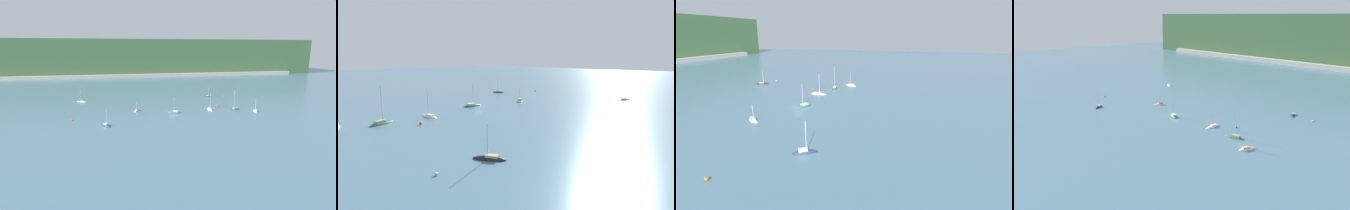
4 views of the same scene
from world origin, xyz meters
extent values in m
plane|color=slate|center=(0.00, 0.00, 0.00)|extent=(600.00, 600.00, 0.00)
ellipsoid|color=#232D4C|center=(-31.42, -17.88, 0.00)|extent=(4.13, 5.43, 1.31)
cube|color=beige|center=(-31.65, -17.51, 0.73)|extent=(1.91, 2.22, 0.73)
cylinder|color=silver|center=(-31.27, -18.12, 3.78)|extent=(0.14, 0.14, 6.85)
ellipsoid|color=white|center=(-16.95, 5.50, 0.00)|extent=(3.48, 4.85, 1.23)
cube|color=tan|center=(-16.77, 5.83, 0.77)|extent=(1.68, 1.97, 0.87)
cylinder|color=silver|center=(-17.06, 5.29, 2.63)|extent=(0.14, 0.14, 4.58)
ellipsoid|color=silver|center=(20.62, 0.94, 0.00)|extent=(2.10, 7.12, 1.18)
cube|color=silver|center=(20.63, 1.51, 0.57)|extent=(1.45, 2.57, 0.50)
cylinder|color=silver|center=(20.62, 0.58, 4.39)|extent=(0.14, 0.14, 8.13)
ellipsoid|color=white|center=(-46.86, 35.79, 0.00)|extent=(6.44, 4.33, 1.15)
cube|color=tan|center=(-46.41, 35.57, 0.59)|extent=(2.58, 2.10, 0.55)
cylinder|color=silver|center=(-47.15, 35.93, 3.83)|extent=(0.14, 0.14, 7.04)
ellipsoid|color=black|center=(32.87, 36.11, 0.00)|extent=(4.22, 5.95, 1.36)
cube|color=tan|center=(32.65, 36.52, 0.62)|extent=(1.99, 2.40, 0.49)
cylinder|color=#B2B2B7|center=(33.02, 35.85, 3.34)|extent=(0.14, 0.14, 5.92)
ellipsoid|color=#2D6647|center=(1.18, -1.60, 0.00)|extent=(6.99, 4.13, 1.51)
cube|color=beige|center=(1.69, -1.77, 0.76)|extent=(2.75, 2.19, 0.70)
cylinder|color=#B2B2B7|center=(0.87, -1.50, 4.14)|extent=(0.14, 0.14, 7.45)
ellipsoid|color=#2D6647|center=(33.08, -1.69, 0.00)|extent=(7.60, 3.46, 1.23)
cube|color=tan|center=(33.65, -1.57, 0.70)|extent=(2.88, 1.91, 0.72)
cylinder|color=#B2B2B7|center=(32.72, -1.77, 5.17)|extent=(0.14, 0.14, 9.67)
sphere|color=orange|center=(-46.35, -6.48, 0.36)|extent=(0.72, 0.72, 0.72)
sphere|color=orange|center=(27.08, 6.56, 0.38)|extent=(0.77, 0.77, 0.77)
sphere|color=white|center=(42.20, 34.19, 0.26)|extent=(0.52, 0.52, 0.52)
camera|label=1|loc=(-28.00, -124.04, 31.53)|focal=28.00mm
camera|label=2|loc=(63.39, 64.94, 17.19)|focal=28.00mm
camera|label=3|loc=(-77.26, -40.93, 24.43)|focal=28.00mm
camera|label=4|loc=(98.43, -83.77, 40.05)|focal=35.00mm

